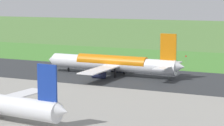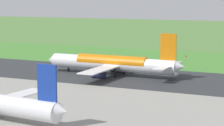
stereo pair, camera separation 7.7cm
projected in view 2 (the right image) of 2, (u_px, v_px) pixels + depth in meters
name	position (u px, v px, depth m)	size (l,w,h in m)	color
ground_plane	(122.00, 76.00, 163.86)	(800.00, 800.00, 0.00)	#547F3D
runway_asphalt	(122.00, 76.00, 163.86)	(600.00, 40.53, 0.06)	#2D3033
apron_concrete	(11.00, 119.00, 106.39)	(440.00, 110.00, 0.05)	gray
grass_verge_foreground	(161.00, 61.00, 202.70)	(600.00, 80.00, 0.04)	#478534
airliner_main	(113.00, 63.00, 164.70)	(54.00, 44.06, 15.88)	white
no_stopping_sign	(186.00, 58.00, 198.28)	(0.60, 0.10, 2.95)	slate
traffic_cone_orange	(178.00, 62.00, 198.74)	(0.40, 0.40, 0.55)	orange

